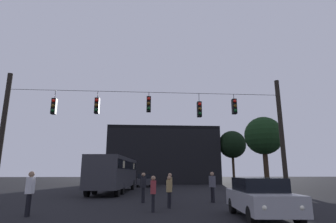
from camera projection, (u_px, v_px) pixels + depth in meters
name	position (u px, v px, depth m)	size (l,w,h in m)	color
ground_plane	(147.00, 189.00, 27.80)	(168.00, 168.00, 0.00)	black
overhead_signal_span	(148.00, 127.00, 15.79)	(16.83, 0.44, 7.52)	black
city_bus	(115.00, 171.00, 23.79)	(3.40, 11.17, 3.00)	#2D2D33
car_near_right	(260.00, 197.00, 10.31)	(2.19, 4.46, 1.52)	#99999E
car_far_left	(144.00, 180.00, 32.90)	(1.88, 4.37, 1.52)	#2D2D33
pedestrian_crossing_left	(170.00, 186.00, 15.28)	(0.31, 0.40, 1.69)	black
pedestrian_crossing_center	(212.00, 185.00, 15.80)	(0.36, 0.42, 1.76)	black
pedestrian_crossing_right	(153.00, 191.00, 12.01)	(0.25, 0.36, 1.58)	black
pedestrian_near_bus	(143.00, 186.00, 15.69)	(0.35, 0.42, 1.71)	black
pedestrian_trailing	(169.00, 190.00, 13.30)	(0.27, 0.38, 1.56)	black
pedestrian_far_side	(30.00, 190.00, 10.82)	(0.24, 0.36, 1.77)	black
corner_building	(162.00, 156.00, 44.91)	(17.26, 11.07, 8.80)	black
tree_left_silhouette	(264.00, 136.00, 30.68)	(4.35, 4.35, 8.09)	#2D2116
tree_behind_building	(232.00, 145.00, 41.69)	(4.27, 4.27, 8.19)	#2D2116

